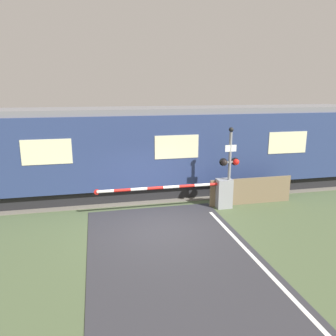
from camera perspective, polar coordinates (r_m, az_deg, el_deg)
ground_plane at (r=11.32m, az=-1.33°, el=-10.48°), size 80.00×80.00×0.00m
track_bed at (r=15.03m, az=-4.36°, el=-4.22°), size 36.00×3.20×0.13m
train at (r=14.77m, az=0.20°, el=3.26°), size 18.30×2.83×3.83m
crossing_barrier at (r=13.03m, az=8.07°, el=-4.23°), size 5.32×0.44×1.17m
signal_post at (r=12.83m, az=10.70°, el=0.79°), size 0.78×0.26×3.22m
roadside_fence at (r=13.87m, az=14.23°, el=-3.88°), size 3.53×0.06×1.10m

